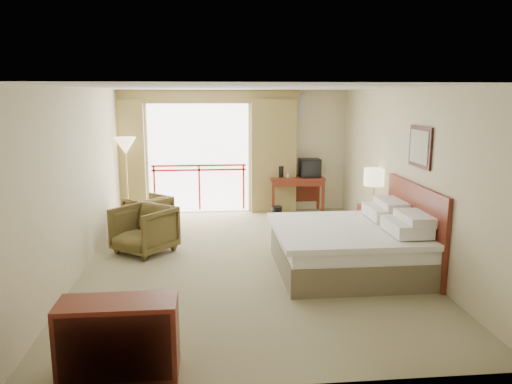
{
  "coord_description": "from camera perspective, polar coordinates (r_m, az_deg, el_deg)",
  "views": [
    {
      "loc": [
        -0.61,
        -7.56,
        2.6
      ],
      "look_at": [
        0.17,
        0.4,
        1.03
      ],
      "focal_mm": 35.0,
      "sensor_mm": 36.0,
      "label": 1
    }
  ],
  "objects": [
    {
      "name": "floor",
      "position": [
        8.02,
        -0.95,
        -7.82
      ],
      "size": [
        7.0,
        7.0,
        0.0
      ],
      "primitive_type": "plane",
      "color": "gray",
      "rests_on": "ground"
    },
    {
      "name": "ceiling",
      "position": [
        7.59,
        -1.02,
        11.84
      ],
      "size": [
        7.0,
        7.0,
        0.0
      ],
      "primitive_type": "plane",
      "rotation": [
        3.14,
        0.0,
        0.0
      ],
      "color": "white",
      "rests_on": "wall_back"
    },
    {
      "name": "wall_back",
      "position": [
        11.15,
        -2.45,
        4.66
      ],
      "size": [
        5.0,
        0.0,
        5.0
      ],
      "primitive_type": "plane",
      "rotation": [
        1.57,
        0.0,
        0.0
      ],
      "color": "beige",
      "rests_on": "ground"
    },
    {
      "name": "wall_front",
      "position": [
        4.3,
        2.83,
        -5.87
      ],
      "size": [
        5.0,
        0.0,
        5.0
      ],
      "primitive_type": "plane",
      "rotation": [
        -1.57,
        0.0,
        0.0
      ],
      "color": "beige",
      "rests_on": "ground"
    },
    {
      "name": "wall_left",
      "position": [
        7.9,
        -19.38,
        1.35
      ],
      "size": [
        0.0,
        7.0,
        7.0
      ],
      "primitive_type": "plane",
      "rotation": [
        1.57,
        0.0,
        1.57
      ],
      "color": "beige",
      "rests_on": "ground"
    },
    {
      "name": "wall_right",
      "position": [
        8.27,
        16.55,
        1.94
      ],
      "size": [
        0.0,
        7.0,
        7.0
      ],
      "primitive_type": "plane",
      "rotation": [
        1.57,
        0.0,
        -1.57
      ],
      "color": "beige",
      "rests_on": "ground"
    },
    {
      "name": "balcony_door",
      "position": [
        11.13,
        -6.56,
        3.81
      ],
      "size": [
        2.4,
        0.0,
        2.4
      ],
      "primitive_type": "plane",
      "rotation": [
        1.57,
        0.0,
        0.0
      ],
      "color": "white",
      "rests_on": "wall_back"
    },
    {
      "name": "balcony_railing",
      "position": [
        11.17,
        -6.51,
        1.82
      ],
      "size": [
        2.09,
        0.03,
        1.02
      ],
      "color": "red",
      "rests_on": "wall_back"
    },
    {
      "name": "curtain_left",
      "position": [
        11.15,
        -15.1,
        3.76
      ],
      "size": [
        1.0,
        0.26,
        2.5
      ],
      "primitive_type": "cube",
      "color": "olive",
      "rests_on": "wall_back"
    },
    {
      "name": "curtain_right",
      "position": [
        11.09,
        2.0,
        4.11
      ],
      "size": [
        1.0,
        0.26,
        2.5
      ],
      "primitive_type": "cube",
      "color": "olive",
      "rests_on": "wall_back"
    },
    {
      "name": "valance",
      "position": [
        10.95,
        -6.72,
        10.77
      ],
      "size": [
        4.4,
        0.22,
        0.28
      ],
      "primitive_type": "cube",
      "color": "olive",
      "rests_on": "wall_back"
    },
    {
      "name": "hvac_vent",
      "position": [
        11.2,
        4.27,
        9.79
      ],
      "size": [
        0.5,
        0.04,
        0.5
      ],
      "primitive_type": "cube",
      "color": "silver",
      "rests_on": "wall_back"
    },
    {
      "name": "bed",
      "position": [
        7.61,
        10.79,
        -6.1
      ],
      "size": [
        2.13,
        2.06,
        0.97
      ],
      "color": "brown",
      "rests_on": "floor"
    },
    {
      "name": "headboard",
      "position": [
        7.86,
        17.63,
        -3.81
      ],
      "size": [
        0.06,
        2.1,
        1.3
      ],
      "primitive_type": "cube",
      "color": "#5B1D13",
      "rests_on": "wall_right"
    },
    {
      "name": "framed_art",
      "position": [
        7.65,
        18.24,
        4.91
      ],
      "size": [
        0.04,
        0.72,
        0.6
      ],
      "color": "black",
      "rests_on": "wall_right"
    },
    {
      "name": "nightstand",
      "position": [
        9.31,
        13.23,
        -3.44
      ],
      "size": [
        0.48,
        0.55,
        0.62
      ],
      "primitive_type": "cube",
      "rotation": [
        0.0,
        0.0,
        0.08
      ],
      "color": "#5B1D13",
      "rests_on": "floor"
    },
    {
      "name": "table_lamp",
      "position": [
        9.19,
        13.36,
        1.6
      ],
      "size": [
        0.37,
        0.37,
        0.66
      ],
      "rotation": [
        0.0,
        0.0,
        -0.16
      ],
      "color": "tan",
      "rests_on": "nightstand"
    },
    {
      "name": "phone",
      "position": [
        9.08,
        13.33,
        -1.54
      ],
      "size": [
        0.2,
        0.16,
        0.08
      ],
      "primitive_type": "cube",
      "rotation": [
        0.0,
        0.0,
        -0.09
      ],
      "color": "black",
      "rests_on": "nightstand"
    },
    {
      "name": "desk",
      "position": [
        11.22,
        4.58,
        0.88
      ],
      "size": [
        1.21,
        0.59,
        0.79
      ],
      "rotation": [
        0.0,
        0.0,
        0.03
      ],
      "color": "#5B1D13",
      "rests_on": "floor"
    },
    {
      "name": "tv",
      "position": [
        11.16,
        6.19,
        2.75
      ],
      "size": [
        0.45,
        0.36,
        0.41
      ],
      "rotation": [
        0.0,
        0.0,
        0.38
      ],
      "color": "black",
      "rests_on": "desk"
    },
    {
      "name": "coffee_maker",
      "position": [
        11.06,
        2.87,
        2.34
      ],
      "size": [
        0.12,
        0.12,
        0.26
      ],
      "primitive_type": "cylinder",
      "rotation": [
        0.0,
        0.0,
        -0.02
      ],
      "color": "black",
      "rests_on": "desk"
    },
    {
      "name": "cup",
      "position": [
        11.05,
        3.67,
        1.88
      ],
      "size": [
        0.08,
        0.08,
        0.09
      ],
      "primitive_type": "cylinder",
      "rotation": [
        0.0,
        0.0,
        -0.31
      ],
      "color": "white",
      "rests_on": "desk"
    },
    {
      "name": "wastebasket",
      "position": [
        10.59,
        2.39,
        -2.37
      ],
      "size": [
        0.28,
        0.28,
        0.27
      ],
      "primitive_type": "cylinder",
      "rotation": [
        0.0,
        0.0,
        0.37
      ],
      "color": "black",
      "rests_on": "floor"
    },
    {
      "name": "armchair_far",
      "position": [
        9.98,
        -12.16,
        -4.25
      ],
      "size": [
        1.04,
        1.04,
        0.68
      ],
      "primitive_type": "imported",
      "rotation": [
        0.0,
        0.0,
        -2.35
      ],
      "color": "#473B1D",
      "rests_on": "floor"
    },
    {
      "name": "armchair_near",
      "position": [
        8.62,
        -12.55,
        -6.74
      ],
      "size": [
        1.2,
        1.2,
        0.79
      ],
      "primitive_type": "imported",
      "rotation": [
        0.0,
        0.0,
        -0.7
      ],
      "color": "#473B1D",
      "rests_on": "floor"
    },
    {
      "name": "side_table",
      "position": [
        9.46,
        -13.26,
        -2.62
      ],
      "size": [
        0.54,
        0.54,
        0.59
      ],
      "rotation": [
        0.0,
        0.0,
        0.17
      ],
      "color": "black",
      "rests_on": "floor"
    },
    {
      "name": "book",
      "position": [
        9.42,
        -13.31,
        -1.49
      ],
      "size": [
        0.25,
        0.29,
        0.02
      ],
      "primitive_type": "imported",
      "rotation": [
        0.0,
        0.0,
        0.35
      ],
      "color": "white",
      "rests_on": "side_table"
    },
    {
      "name": "floor_lamp",
      "position": [
        10.67,
        -14.69,
        4.77
      ],
      "size": [
        0.44,
        0.44,
        1.73
      ],
      "rotation": [
        0.0,
        0.0,
        -0.1
      ],
      "color": "tan",
      "rests_on": "floor"
    },
    {
      "name": "dresser",
      "position": [
        5.02,
        -15.43,
        -15.8
      ],
      "size": [
        1.1,
        0.47,
        0.73
      ],
      "rotation": [
        0.0,
        0.0,
        -0.05
      ],
      "color": "#5B1D13",
      "rests_on": "floor"
    }
  ]
}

